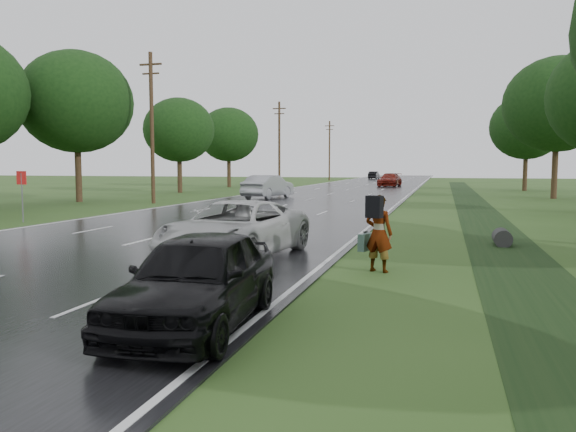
{
  "coord_description": "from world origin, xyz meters",
  "views": [
    {
      "loc": [
        9.68,
        -8.93,
        2.55
      ],
      "look_at": [
        5.96,
        4.41,
        1.3
      ],
      "focal_mm": 35.0,
      "sensor_mm": 36.0,
      "label": 1
    }
  ],
  "objects_px": {
    "silver_sedan": "(268,187)",
    "dark_sedan": "(197,279)",
    "road_sign": "(22,186)",
    "pedestrian": "(378,232)",
    "white_pickup": "(236,229)"
  },
  "relations": [
    {
      "from": "silver_sedan",
      "to": "dark_sedan",
      "type": "bearing_deg",
      "value": 115.36
    },
    {
      "from": "road_sign",
      "to": "pedestrian",
      "type": "relative_size",
      "value": 1.24
    },
    {
      "from": "silver_sedan",
      "to": "road_sign",
      "type": "bearing_deg",
      "value": 84.73
    },
    {
      "from": "pedestrian",
      "to": "silver_sedan",
      "type": "height_order",
      "value": "pedestrian"
    },
    {
      "from": "white_pickup",
      "to": "dark_sedan",
      "type": "distance_m",
      "value": 6.65
    },
    {
      "from": "pedestrian",
      "to": "dark_sedan",
      "type": "bearing_deg",
      "value": 86.13
    },
    {
      "from": "white_pickup",
      "to": "silver_sedan",
      "type": "relative_size",
      "value": 1.03
    },
    {
      "from": "road_sign",
      "to": "pedestrian",
      "type": "height_order",
      "value": "road_sign"
    },
    {
      "from": "road_sign",
      "to": "silver_sedan",
      "type": "height_order",
      "value": "road_sign"
    },
    {
      "from": "road_sign",
      "to": "dark_sedan",
      "type": "bearing_deg",
      "value": -41.87
    },
    {
      "from": "pedestrian",
      "to": "white_pickup",
      "type": "bearing_deg",
      "value": 4.65
    },
    {
      "from": "road_sign",
      "to": "white_pickup",
      "type": "relative_size",
      "value": 0.41
    },
    {
      "from": "pedestrian",
      "to": "dark_sedan",
      "type": "distance_m",
      "value": 5.89
    },
    {
      "from": "road_sign",
      "to": "dark_sedan",
      "type": "relative_size",
      "value": 0.52
    },
    {
      "from": "pedestrian",
      "to": "white_pickup",
      "type": "relative_size",
      "value": 0.33
    }
  ]
}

